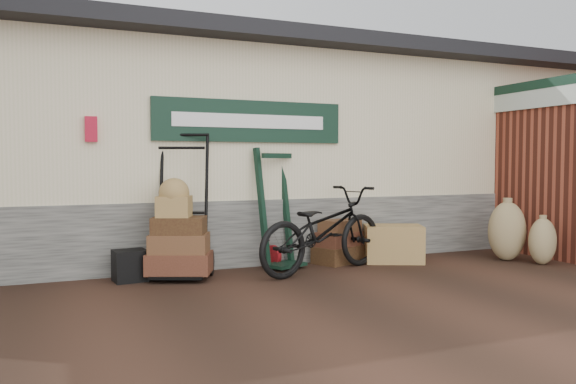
% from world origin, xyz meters
% --- Properties ---
extents(ground, '(80.00, 80.00, 0.00)m').
position_xyz_m(ground, '(0.00, 0.00, 0.00)').
color(ground, black).
rests_on(ground, ground).
extents(station_building, '(14.40, 4.10, 3.20)m').
position_xyz_m(station_building, '(-0.01, 2.74, 1.61)').
color(station_building, '#4C4C47').
rests_on(station_building, ground).
extents(brick_outbuilding, '(1.71, 4.51, 2.62)m').
position_xyz_m(brick_outbuilding, '(4.70, 1.19, 1.30)').
color(brick_outbuilding, maroon).
rests_on(brick_outbuilding, ground).
extents(porter_trolley, '(1.10, 0.98, 1.81)m').
position_xyz_m(porter_trolley, '(-1.27, 0.72, 0.90)').
color(porter_trolley, black).
rests_on(porter_trolley, ground).
extents(green_barrow, '(0.72, 0.67, 1.59)m').
position_xyz_m(green_barrow, '(0.02, 0.84, 0.80)').
color(green_barrow, black).
rests_on(green_barrow, ground).
extents(suitcase_stack, '(0.81, 0.67, 0.61)m').
position_xyz_m(suitcase_stack, '(0.95, 0.82, 0.31)').
color(suitcase_stack, '#361C11').
rests_on(suitcase_stack, ground).
extents(wicker_hamper, '(0.94, 0.80, 0.52)m').
position_xyz_m(wicker_hamper, '(1.69, 0.57, 0.26)').
color(wicker_hamper, olive).
rests_on(wicker_hamper, ground).
extents(black_trunk, '(0.41, 0.36, 0.37)m').
position_xyz_m(black_trunk, '(-1.91, 0.68, 0.19)').
color(black_trunk, black).
rests_on(black_trunk, ground).
extents(bicycle, '(1.34, 2.21, 1.21)m').
position_xyz_m(bicycle, '(0.45, 0.31, 0.61)').
color(bicycle, black).
rests_on(bicycle, ground).
extents(burlap_sack_left, '(0.66, 0.62, 0.85)m').
position_xyz_m(burlap_sack_left, '(3.26, 0.05, 0.42)').
color(burlap_sack_left, '#7E6344').
rests_on(burlap_sack_left, ground).
extents(burlap_sack_right, '(0.42, 0.36, 0.64)m').
position_xyz_m(burlap_sack_right, '(3.47, -0.39, 0.32)').
color(burlap_sack_right, '#7E6344').
rests_on(burlap_sack_right, ground).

